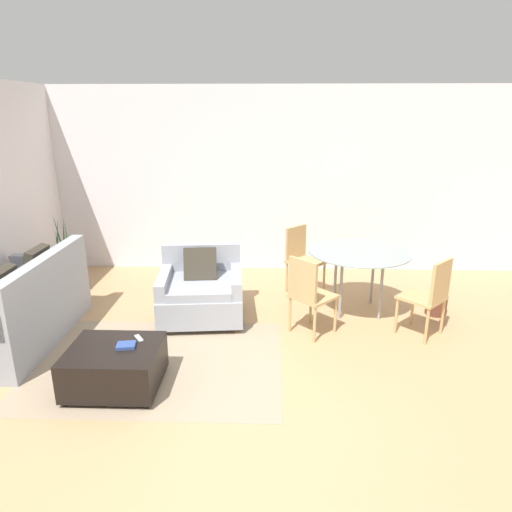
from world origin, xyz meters
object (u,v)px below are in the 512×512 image
object	(u,v)px
dining_chair_near_right	(430,293)
dining_chair_far_left	(301,255)
dining_chair_near_left	(308,291)
potted_plant_small	(437,301)
dining_table	(359,258)
ottoman	(115,366)
couch	(19,313)
armchair	(201,292)
book_stack	(126,345)
potted_plant	(66,274)
tv_remote_primary	(139,338)

from	to	relation	value
dining_chair_near_right	dining_chair_far_left	xyz separation A→B (m)	(-1.31, 1.31, 0.00)
dining_chair_near_left	potted_plant_small	bearing A→B (deg)	19.95
dining_table	dining_chair_far_left	xyz separation A→B (m)	(-0.65, 0.65, -0.18)
ottoman	dining_chair_far_left	distance (m)	3.01
couch	ottoman	bearing A→B (deg)	-32.93
ottoman	dining_chair_near_left	xyz separation A→B (m)	(1.80, 1.08, 0.30)
armchair	dining_chair_near_right	world-z (taller)	dining_chair_near_right
potted_plant_small	dining_chair_near_left	bearing A→B (deg)	-160.05
book_stack	potted_plant_small	size ratio (longest dim) A/B	0.26
potted_plant	dining_table	world-z (taller)	potted_plant
couch	potted_plant	size ratio (longest dim) A/B	1.58
dining_chair_near_left	dining_table	bearing A→B (deg)	45.00
dining_chair_far_left	armchair	bearing A→B (deg)	-144.01
ottoman	potted_plant	size ratio (longest dim) A/B	0.71
ottoman	potted_plant_small	world-z (taller)	potted_plant_small
couch	book_stack	distance (m)	1.65
dining_table	dining_chair_near_left	distance (m)	0.94
armchair	dining_table	xyz separation A→B (m)	(1.90, 0.25, 0.37)
dining_chair_near_right	ottoman	bearing A→B (deg)	-160.76
dining_table	dining_chair_near_left	xyz separation A→B (m)	(-0.65, -0.65, -0.18)
ottoman	armchair	bearing A→B (deg)	69.63
ottoman	dining_chair_near_right	xyz separation A→B (m)	(3.11, 1.08, 0.30)
dining_table	book_stack	bearing A→B (deg)	-143.83
ottoman	tv_remote_primary	world-z (taller)	tv_remote_primary
ottoman	dining_chair_near_left	size ratio (longest dim) A/B	0.89
tv_remote_primary	potted_plant	size ratio (longest dim) A/B	0.12
tv_remote_primary	potted_plant_small	bearing A→B (deg)	24.71
book_stack	ottoman	bearing A→B (deg)	-166.11
ottoman	dining_chair_near_left	bearing A→B (deg)	31.11
armchair	book_stack	xyz separation A→B (m)	(-0.44, -1.46, 0.08)
dining_chair_far_left	potted_plant_small	world-z (taller)	dining_chair_far_left
dining_chair_far_left	potted_plant	bearing A→B (deg)	-178.02
book_stack	dining_table	world-z (taller)	dining_table
armchair	dining_chair_near_left	world-z (taller)	dining_chair_near_left
armchair	dining_table	world-z (taller)	armchair
couch	dining_chair_far_left	world-z (taller)	couch
ottoman	dining_table	bearing A→B (deg)	35.36
ottoman	dining_table	distance (m)	3.04
tv_remote_primary	dining_chair_far_left	distance (m)	2.74
dining_chair_far_left	potted_plant_small	size ratio (longest dim) A/B	1.30
ottoman	potted_plant	distance (m)	2.70
potted_plant	dining_chair_near_left	bearing A→B (deg)	-20.33
couch	dining_chair_near_right	bearing A→B (deg)	3.03
ottoman	dining_chair_far_left	xyz separation A→B (m)	(1.80, 2.39, 0.30)
couch	book_stack	world-z (taller)	couch
dining_chair_near_left	dining_chair_near_right	distance (m)	1.31
potted_plant	dining_chair_far_left	xyz separation A→B (m)	(3.23, 0.11, 0.28)
ottoman	dining_chair_near_left	world-z (taller)	dining_chair_near_left
book_stack	dining_chair_near_right	world-z (taller)	dining_chair_near_right
ottoman	book_stack	bearing A→B (deg)	13.89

